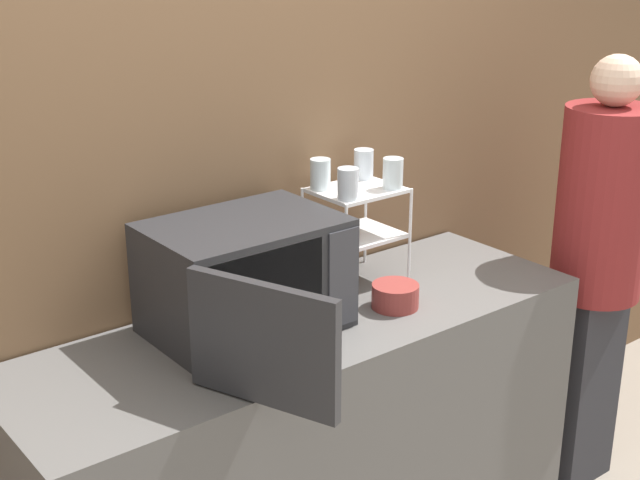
{
  "coord_description": "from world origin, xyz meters",
  "views": [
    {
      "loc": [
        -1.48,
        -1.64,
        2.07
      ],
      "look_at": [
        0.08,
        0.34,
        1.16
      ],
      "focal_mm": 50.0,
      "sensor_mm": 36.0,
      "label": 1
    }
  ],
  "objects_px": {
    "glass_back_right": "(364,164)",
    "glass_back_left": "(320,174)",
    "bowl": "(395,296)",
    "glass_front_left": "(348,184)",
    "glass_front_right": "(393,173)",
    "microwave": "(246,279)",
    "person": "(597,254)",
    "dish_rack": "(356,215)"
  },
  "relations": [
    {
      "from": "glass_back_right",
      "to": "glass_back_left",
      "type": "relative_size",
      "value": 1.0
    },
    {
      "from": "glass_back_right",
      "to": "glass_back_left",
      "type": "xyz_separation_m",
      "value": [
        -0.19,
        -0.01,
        0.0
      ]
    },
    {
      "from": "glass_back_right",
      "to": "glass_front_left",
      "type": "bearing_deg",
      "value": -142.37
    },
    {
      "from": "microwave",
      "to": "bowl",
      "type": "bearing_deg",
      "value": -16.64
    },
    {
      "from": "dish_rack",
      "to": "glass_front_right",
      "type": "bearing_deg",
      "value": -36.19
    },
    {
      "from": "glass_front_left",
      "to": "glass_back_right",
      "type": "xyz_separation_m",
      "value": [
        0.19,
        0.15,
        0.0
      ]
    },
    {
      "from": "glass_front_left",
      "to": "bowl",
      "type": "xyz_separation_m",
      "value": [
        0.05,
        -0.17,
        -0.34
      ]
    },
    {
      "from": "glass_back_left",
      "to": "glass_front_right",
      "type": "bearing_deg",
      "value": -35.77
    },
    {
      "from": "dish_rack",
      "to": "glass_front_right",
      "type": "distance_m",
      "value": 0.18
    },
    {
      "from": "glass_front_right",
      "to": "person",
      "type": "xyz_separation_m",
      "value": [
        0.74,
        -0.3,
        -0.37
      ]
    },
    {
      "from": "glass_back_left",
      "to": "bowl",
      "type": "bearing_deg",
      "value": -80.44
    },
    {
      "from": "microwave",
      "to": "glass_front_left",
      "type": "bearing_deg",
      "value": 4.61
    },
    {
      "from": "bowl",
      "to": "microwave",
      "type": "bearing_deg",
      "value": 163.36
    },
    {
      "from": "glass_front_left",
      "to": "glass_front_right",
      "type": "relative_size",
      "value": 1.0
    },
    {
      "from": "bowl",
      "to": "person",
      "type": "distance_m",
      "value": 0.89
    },
    {
      "from": "glass_front_left",
      "to": "bowl",
      "type": "relative_size",
      "value": 0.68
    },
    {
      "from": "dish_rack",
      "to": "glass_back_left",
      "type": "distance_m",
      "value": 0.18
    },
    {
      "from": "dish_rack",
      "to": "glass_back_right",
      "type": "height_order",
      "value": "glass_back_right"
    },
    {
      "from": "glass_back_right",
      "to": "glass_back_left",
      "type": "height_order",
      "value": "same"
    },
    {
      "from": "microwave",
      "to": "person",
      "type": "bearing_deg",
      "value": -10.94
    },
    {
      "from": "microwave",
      "to": "glass_back_right",
      "type": "height_order",
      "value": "glass_back_right"
    },
    {
      "from": "glass_front_left",
      "to": "bowl",
      "type": "distance_m",
      "value": 0.38
    },
    {
      "from": "glass_front_right",
      "to": "person",
      "type": "distance_m",
      "value": 0.88
    },
    {
      "from": "glass_front_left",
      "to": "glass_front_right",
      "type": "bearing_deg",
      "value": 0.95
    },
    {
      "from": "person",
      "to": "bowl",
      "type": "bearing_deg",
      "value": 172.16
    },
    {
      "from": "microwave",
      "to": "dish_rack",
      "type": "xyz_separation_m",
      "value": [
        0.51,
        0.1,
        0.07
      ]
    },
    {
      "from": "bowl",
      "to": "glass_front_left",
      "type": "bearing_deg",
      "value": 107.54
    },
    {
      "from": "glass_back_left",
      "to": "glass_back_right",
      "type": "bearing_deg",
      "value": 2.36
    },
    {
      "from": "glass_back_right",
      "to": "glass_front_right",
      "type": "xyz_separation_m",
      "value": [
        -0.0,
        -0.15,
        0.0
      ]
    },
    {
      "from": "glass_front_right",
      "to": "glass_back_right",
      "type": "bearing_deg",
      "value": 89.91
    },
    {
      "from": "glass_back_right",
      "to": "glass_back_left",
      "type": "bearing_deg",
      "value": -177.64
    },
    {
      "from": "glass_back_right",
      "to": "glass_back_left",
      "type": "distance_m",
      "value": 0.19
    },
    {
      "from": "dish_rack",
      "to": "bowl",
      "type": "height_order",
      "value": "dish_rack"
    },
    {
      "from": "dish_rack",
      "to": "glass_back_right",
      "type": "distance_m",
      "value": 0.19
    },
    {
      "from": "glass_front_left",
      "to": "person",
      "type": "distance_m",
      "value": 1.04
    },
    {
      "from": "dish_rack",
      "to": "bowl",
      "type": "bearing_deg",
      "value": -100.36
    },
    {
      "from": "dish_rack",
      "to": "bowl",
      "type": "xyz_separation_m",
      "value": [
        -0.04,
        -0.24,
        -0.2
      ]
    },
    {
      "from": "glass_front_right",
      "to": "dish_rack",
      "type": "bearing_deg",
      "value": 143.81
    },
    {
      "from": "glass_back_right",
      "to": "person",
      "type": "relative_size",
      "value": 0.06
    },
    {
      "from": "glass_front_left",
      "to": "glass_back_right",
      "type": "distance_m",
      "value": 0.24
    },
    {
      "from": "dish_rack",
      "to": "glass_front_right",
      "type": "height_order",
      "value": "glass_front_right"
    },
    {
      "from": "glass_back_right",
      "to": "person",
      "type": "height_order",
      "value": "person"
    }
  ]
}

